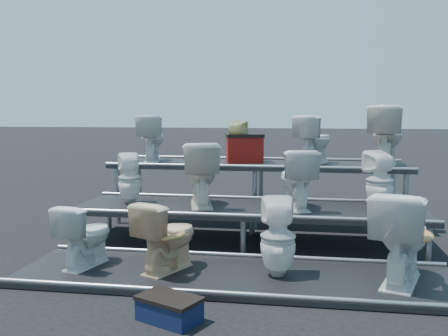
# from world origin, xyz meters

# --- Properties ---
(ground) EXTENTS (80.00, 80.00, 0.00)m
(ground) POSITION_xyz_m (0.00, 0.00, 0.00)
(ground) COLOR black
(ground) RESTS_ON ground
(tier_front) EXTENTS (4.20, 1.20, 0.06)m
(tier_front) POSITION_xyz_m (0.00, -1.30, 0.03)
(tier_front) COLOR black
(tier_front) RESTS_ON ground
(tier_mid) EXTENTS (4.20, 1.20, 0.46)m
(tier_mid) POSITION_xyz_m (0.00, 0.00, 0.23)
(tier_mid) COLOR black
(tier_mid) RESTS_ON ground
(tier_back) EXTENTS (4.20, 1.20, 0.86)m
(tier_back) POSITION_xyz_m (0.00, 1.30, 0.43)
(tier_back) COLOR black
(tier_back) RESTS_ON ground
(toilet_0) EXTENTS (0.50, 0.70, 0.64)m
(toilet_0) POSITION_xyz_m (-1.50, -1.30, 0.38)
(toilet_0) COLOR white
(toilet_0) RESTS_ON tier_front
(toilet_1) EXTENTS (0.64, 0.78, 0.70)m
(toilet_1) POSITION_xyz_m (-0.65, -1.30, 0.41)
(toilet_1) COLOR beige
(toilet_1) RESTS_ON tier_front
(toilet_2) EXTENTS (0.38, 0.38, 0.75)m
(toilet_2) POSITION_xyz_m (0.43, -1.30, 0.44)
(toilet_2) COLOR white
(toilet_2) RESTS_ON tier_front
(toilet_3) EXTENTS (0.72, 0.94, 0.85)m
(toilet_3) POSITION_xyz_m (1.54, -1.30, 0.49)
(toilet_3) COLOR white
(toilet_3) RESTS_ON tier_front
(toilet_4) EXTENTS (0.38, 0.38, 0.63)m
(toilet_4) POSITION_xyz_m (-1.50, 0.00, 0.78)
(toilet_4) COLOR white
(toilet_4) RESTS_ON tier_mid
(toilet_5) EXTENTS (0.62, 0.86, 0.79)m
(toilet_5) POSITION_xyz_m (-0.59, 0.00, 0.85)
(toilet_5) COLOR silver
(toilet_5) RESTS_ON tier_mid
(toilet_6) EXTENTS (0.55, 0.77, 0.71)m
(toilet_6) POSITION_xyz_m (0.57, 0.00, 0.82)
(toilet_6) COLOR white
(toilet_6) RESTS_ON tier_mid
(toilet_7) EXTENTS (0.42, 0.42, 0.70)m
(toilet_7) POSITION_xyz_m (1.53, 0.00, 0.81)
(toilet_7) COLOR white
(toilet_7) RESTS_ON tier_mid
(toilet_8) EXTENTS (0.50, 0.74, 0.69)m
(toilet_8) POSITION_xyz_m (-1.62, 1.30, 1.21)
(toilet_8) COLOR white
(toilet_8) RESTS_ON tier_back
(toilet_9) EXTENTS (0.33, 0.34, 0.62)m
(toilet_9) POSITION_xyz_m (-0.32, 1.30, 1.17)
(toilet_9) COLOR #D3C981
(toilet_9) RESTS_ON tier_back
(toilet_10) EXTENTS (0.64, 0.78, 0.70)m
(toilet_10) POSITION_xyz_m (0.79, 1.30, 1.21)
(toilet_10) COLOR white
(toilet_10) RESTS_ON tier_back
(toilet_11) EXTENTS (0.65, 0.90, 0.83)m
(toilet_11) POSITION_xyz_m (1.78, 1.30, 1.28)
(toilet_11) COLOR silver
(toilet_11) RESTS_ON tier_back
(red_crate) EXTENTS (0.60, 0.52, 0.37)m
(red_crate) POSITION_xyz_m (-0.22, 1.38, 1.05)
(red_crate) COLOR maroon
(red_crate) RESTS_ON tier_back
(step_stool) EXTENTS (0.54, 0.45, 0.17)m
(step_stool) POSITION_xyz_m (-0.35, -2.33, 0.08)
(step_stool) COLOR #0E1634
(step_stool) RESTS_ON ground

